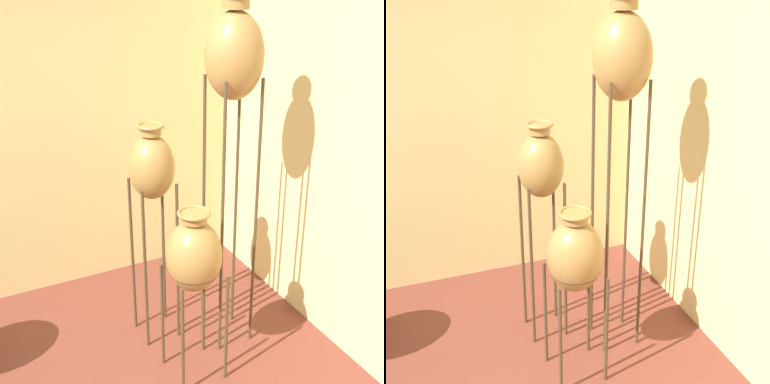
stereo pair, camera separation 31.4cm
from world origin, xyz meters
TOP-DOWN VIEW (x-y plane):
  - vase_stand_tall at (1.44, 0.91)m, footprint 0.33×0.33m
  - vase_stand_medium at (1.03, 1.15)m, footprint 0.28×0.28m
  - vase_stand_short at (1.08, 0.69)m, footprint 0.33×0.33m

SIDE VIEW (x-z plane):
  - vase_stand_short at x=1.08m, z-range 0.27..1.38m
  - vase_stand_medium at x=1.03m, z-range 0.45..1.94m
  - vase_stand_tall at x=1.44m, z-range 0.74..2.96m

